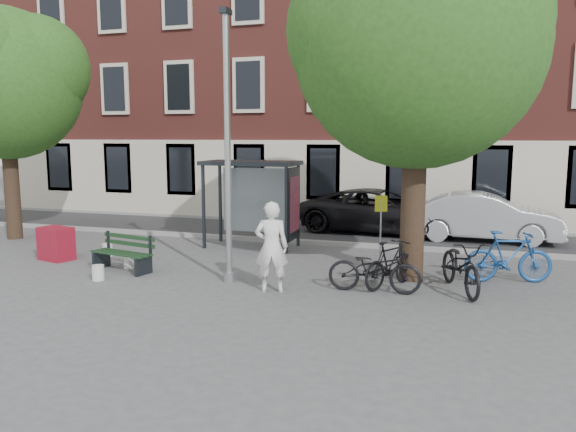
{
  "coord_description": "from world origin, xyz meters",
  "views": [
    {
      "loc": [
        5.13,
        -11.7,
        3.36
      ],
      "look_at": [
        0.99,
        1.38,
        1.4
      ],
      "focal_mm": 35.0,
      "sensor_mm": 36.0,
      "label": 1
    }
  ],
  "objects_px": {
    "lamppost": "(228,162)",
    "notice_sign": "(381,216)",
    "bike_d": "(390,264)",
    "car_dark": "(379,211)",
    "bench": "(123,255)",
    "red_stand": "(56,244)",
    "bike_a": "(374,269)",
    "bike_c": "(461,265)",
    "painter": "(271,247)",
    "car_silver": "(485,217)",
    "bus_shelter": "(265,184)",
    "bike_b": "(508,257)"
  },
  "relations": [
    {
      "from": "lamppost",
      "to": "notice_sign",
      "type": "xyz_separation_m",
      "value": [
        3.09,
        2.74,
        -1.47
      ]
    },
    {
      "from": "bike_d",
      "to": "car_dark",
      "type": "xyz_separation_m",
      "value": [
        -1.32,
        7.2,
        0.23
      ]
    },
    {
      "from": "bench",
      "to": "notice_sign",
      "type": "height_order",
      "value": "notice_sign"
    },
    {
      "from": "car_dark",
      "to": "red_stand",
      "type": "relative_size",
      "value": 6.08
    },
    {
      "from": "bike_a",
      "to": "notice_sign",
      "type": "distance_m",
      "value": 2.75
    },
    {
      "from": "bike_c",
      "to": "bike_d",
      "type": "relative_size",
      "value": 1.25
    },
    {
      "from": "painter",
      "to": "bike_d",
      "type": "relative_size",
      "value": 1.11
    },
    {
      "from": "bike_a",
      "to": "red_stand",
      "type": "distance_m",
      "value": 8.82
    },
    {
      "from": "bike_d",
      "to": "car_silver",
      "type": "bearing_deg",
      "value": -78.86
    },
    {
      "from": "bike_c",
      "to": "car_dark",
      "type": "relative_size",
      "value": 0.41
    },
    {
      "from": "lamppost",
      "to": "bench",
      "type": "height_order",
      "value": "lamppost"
    },
    {
      "from": "lamppost",
      "to": "bike_a",
      "type": "relative_size",
      "value": 3.06
    },
    {
      "from": "bike_a",
      "to": "car_silver",
      "type": "height_order",
      "value": "car_silver"
    },
    {
      "from": "lamppost",
      "to": "bus_shelter",
      "type": "distance_m",
      "value": 4.24
    },
    {
      "from": "painter",
      "to": "bike_c",
      "type": "height_order",
      "value": "painter"
    },
    {
      "from": "painter",
      "to": "car_silver",
      "type": "height_order",
      "value": "painter"
    },
    {
      "from": "bike_c",
      "to": "bench",
      "type": "bearing_deg",
      "value": 163.84
    },
    {
      "from": "lamppost",
      "to": "bike_d",
      "type": "distance_m",
      "value": 4.31
    },
    {
      "from": "bus_shelter",
      "to": "notice_sign",
      "type": "bearing_deg",
      "value": -20.24
    },
    {
      "from": "lamppost",
      "to": "bike_b",
      "type": "bearing_deg",
      "value": 16.95
    },
    {
      "from": "bike_c",
      "to": "car_silver",
      "type": "relative_size",
      "value": 0.47
    },
    {
      "from": "car_silver",
      "to": "notice_sign",
      "type": "xyz_separation_m",
      "value": [
        -2.69,
        -4.48,
        0.54
      ]
    },
    {
      "from": "bench",
      "to": "red_stand",
      "type": "bearing_deg",
      "value": -179.83
    },
    {
      "from": "painter",
      "to": "lamppost",
      "type": "bearing_deg",
      "value": -36.7
    },
    {
      "from": "lamppost",
      "to": "bus_shelter",
      "type": "relative_size",
      "value": 2.14
    },
    {
      "from": "bench",
      "to": "notice_sign",
      "type": "relative_size",
      "value": 0.97
    },
    {
      "from": "car_dark",
      "to": "red_stand",
      "type": "height_order",
      "value": "car_dark"
    },
    {
      "from": "painter",
      "to": "bike_b",
      "type": "xyz_separation_m",
      "value": [
        4.96,
        2.34,
        -0.39
      ]
    },
    {
      "from": "lamppost",
      "to": "bench",
      "type": "distance_m",
      "value": 3.81
    },
    {
      "from": "bike_d",
      "to": "notice_sign",
      "type": "xyz_separation_m",
      "value": [
        -0.53,
        2.1,
        0.78
      ]
    },
    {
      "from": "bike_a",
      "to": "bike_b",
      "type": "relative_size",
      "value": 1.0
    },
    {
      "from": "bench",
      "to": "bike_b",
      "type": "bearing_deg",
      "value": 22.86
    },
    {
      "from": "bike_b",
      "to": "bike_c",
      "type": "xyz_separation_m",
      "value": [
        -1.03,
        -1.12,
        -0.02
      ]
    },
    {
      "from": "bike_a",
      "to": "car_silver",
      "type": "relative_size",
      "value": 0.42
    },
    {
      "from": "bike_a",
      "to": "bike_c",
      "type": "height_order",
      "value": "bike_c"
    },
    {
      "from": "bike_c",
      "to": "notice_sign",
      "type": "relative_size",
      "value": 1.21
    },
    {
      "from": "car_silver",
      "to": "red_stand",
      "type": "height_order",
      "value": "car_silver"
    },
    {
      "from": "bike_d",
      "to": "bike_b",
      "type": "bearing_deg",
      "value": -124.84
    },
    {
      "from": "bus_shelter",
      "to": "bike_a",
      "type": "bearing_deg",
      "value": -45.21
    },
    {
      "from": "bench",
      "to": "bike_b",
      "type": "relative_size",
      "value": 0.89
    },
    {
      "from": "lamppost",
      "to": "painter",
      "type": "xyz_separation_m",
      "value": [
        1.2,
        -0.47,
        -1.79
      ]
    },
    {
      "from": "car_silver",
      "to": "lamppost",
      "type": "bearing_deg",
      "value": 141.68
    },
    {
      "from": "painter",
      "to": "bike_b",
      "type": "distance_m",
      "value": 5.5
    },
    {
      "from": "bike_a",
      "to": "bike_d",
      "type": "relative_size",
      "value": 1.12
    },
    {
      "from": "car_dark",
      "to": "notice_sign",
      "type": "relative_size",
      "value": 2.98
    },
    {
      "from": "car_dark",
      "to": "car_silver",
      "type": "distance_m",
      "value": 3.54
    },
    {
      "from": "car_silver",
      "to": "bench",
      "type": "bearing_deg",
      "value": 129.11
    },
    {
      "from": "car_dark",
      "to": "bike_b",
      "type": "bearing_deg",
      "value": -141.8
    },
    {
      "from": "bike_a",
      "to": "bike_d",
      "type": "distance_m",
      "value": 0.59
    },
    {
      "from": "bench",
      "to": "car_silver",
      "type": "bearing_deg",
      "value": 51.19
    }
  ]
}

